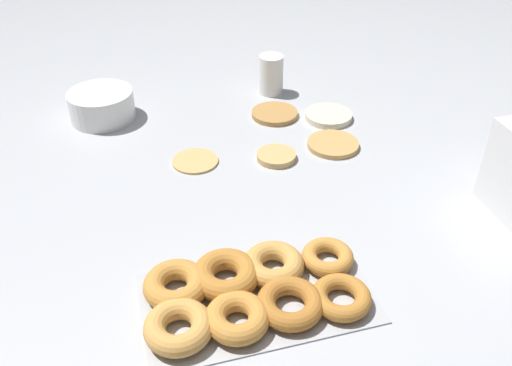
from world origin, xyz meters
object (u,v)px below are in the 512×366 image
object	(u,v)px
pancake_2	(275,114)
pancake_4	(333,144)
donut_tray	(249,291)
batter_bowl	(102,105)
pancake_3	(276,156)
pancake_1	(329,116)
pancake_0	(195,160)
paper_cup	(271,75)

from	to	relation	value
pancake_2	pancake_4	world-z (taller)	same
pancake_2	donut_tray	bearing A→B (deg)	-110.92
batter_bowl	pancake_3	bearing A→B (deg)	-39.21
pancake_1	donut_tray	distance (m)	0.61
pancake_0	donut_tray	world-z (taller)	donut_tray
batter_bowl	paper_cup	world-z (taller)	paper_cup
pancake_3	pancake_4	bearing A→B (deg)	6.21
pancake_4	batter_bowl	bearing A→B (deg)	150.93
pancake_4	paper_cup	distance (m)	0.31
pancake_1	pancake_4	world-z (taller)	pancake_1
pancake_4	batter_bowl	distance (m)	0.56
pancake_0	pancake_3	xyz separation A→B (m)	(0.17, -0.03, 0.00)
pancake_2	batter_bowl	size ratio (longest dim) A/B	0.73
pancake_2	batter_bowl	world-z (taller)	batter_bowl
pancake_4	donut_tray	distance (m)	0.49
donut_tray	paper_cup	bearing A→B (deg)	70.56
pancake_0	pancake_2	world-z (taller)	pancake_2
pancake_4	paper_cup	bearing A→B (deg)	100.43
pancake_1	pancake_2	bearing A→B (deg)	158.55
pancake_0	batter_bowl	world-z (taller)	batter_bowl
pancake_1	paper_cup	size ratio (longest dim) A/B	1.11
pancake_1	paper_cup	bearing A→B (deg)	118.07
batter_bowl	paper_cup	bearing A→B (deg)	3.66
pancake_2	donut_tray	xyz separation A→B (m)	(-0.21, -0.56, 0.01)
pancake_0	pancake_4	xyz separation A→B (m)	(0.31, -0.02, 0.00)
pancake_2	pancake_3	xyz separation A→B (m)	(-0.05, -0.19, 0.00)
pancake_2	donut_tray	distance (m)	0.60
pancake_0	batter_bowl	size ratio (longest dim) A/B	0.64
pancake_0	batter_bowl	xyz separation A→B (m)	(-0.18, 0.25, 0.03)
paper_cup	pancake_4	bearing A→B (deg)	-79.57
pancake_4	pancake_0	bearing A→B (deg)	176.38
pancake_1	pancake_2	world-z (taller)	pancake_1
pancake_0	pancake_4	bearing A→B (deg)	-3.62
donut_tray	batter_bowl	size ratio (longest dim) A/B	2.31
pancake_1	paper_cup	distance (m)	0.20
pancake_4	batter_bowl	world-z (taller)	batter_bowl
pancake_2	pancake_3	bearing A→B (deg)	-106.05
pancake_1	pancake_2	distance (m)	0.13
pancake_2	batter_bowl	distance (m)	0.42
pancake_1	paper_cup	world-z (taller)	paper_cup
pancake_4	paper_cup	world-z (taller)	paper_cup
donut_tray	batter_bowl	xyz separation A→B (m)	(-0.19, 0.66, 0.02)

